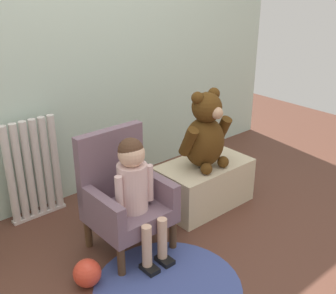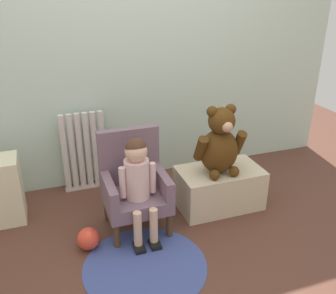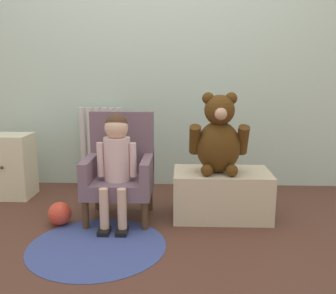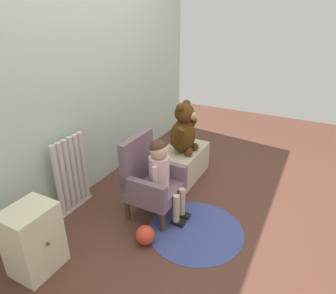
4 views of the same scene
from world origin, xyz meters
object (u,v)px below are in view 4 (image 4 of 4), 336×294
at_px(child_armchair, 150,179).
at_px(floor_rug, 196,230).
at_px(child_figure, 161,169).
at_px(low_bench, 182,163).
at_px(small_dresser, 33,240).
at_px(radiator, 72,174).
at_px(toy_ball, 145,235).
at_px(large_teddy_bear, 184,130).

height_order(child_armchair, floor_rug, child_armchair).
height_order(child_figure, low_bench, child_figure).
distance_m(small_dresser, floor_rug, 1.22).
height_order(small_dresser, child_figure, child_figure).
bearing_deg(low_bench, small_dresser, 167.72).
height_order(radiator, toy_ball, radiator).
relative_size(low_bench, toy_ball, 4.28).
relative_size(child_figure, toy_ball, 4.76).
distance_m(large_teddy_bear, floor_rug, 1.01).
bearing_deg(child_armchair, toy_ball, -155.08).
bearing_deg(small_dresser, large_teddy_bear, -13.34).
relative_size(child_armchair, low_bench, 1.10).
distance_m(child_figure, floor_rug, 0.58).
relative_size(child_armchair, toy_ball, 4.70).
bearing_deg(large_teddy_bear, toy_ball, -171.00).
distance_m(small_dresser, toy_ball, 0.79).
distance_m(radiator, large_teddy_bear, 1.14).
xyz_separation_m(large_teddy_bear, toy_ball, (-1.02, -0.16, -0.47)).
bearing_deg(radiator, low_bench, -33.40).
distance_m(radiator, floor_rug, 1.17).
bearing_deg(radiator, child_armchair, -67.73).
bearing_deg(small_dresser, low_bench, -12.28).
height_order(small_dresser, floor_rug, small_dresser).
xyz_separation_m(child_figure, low_bench, (0.69, 0.13, -0.31)).
relative_size(radiator, child_armchair, 0.97).
xyz_separation_m(small_dresser, toy_ball, (0.55, -0.54, -0.17)).
distance_m(child_armchair, floor_rug, 0.57).
bearing_deg(toy_ball, small_dresser, 135.93).
distance_m(small_dresser, child_armchair, 1.00).
height_order(radiator, child_figure, child_figure).
bearing_deg(toy_ball, radiator, 82.49).
bearing_deg(child_figure, floor_rug, -100.01).
height_order(radiator, low_bench, radiator).
xyz_separation_m(floor_rug, toy_ball, (-0.31, 0.29, 0.07)).
bearing_deg(low_bench, large_teddy_bear, -142.04).
xyz_separation_m(small_dresser, large_teddy_bear, (1.58, -0.37, 0.30)).
bearing_deg(floor_rug, radiator, 100.27).
bearing_deg(child_figure, child_armchair, 90.00).
xyz_separation_m(low_bench, floor_rug, (-0.75, -0.48, -0.16)).
bearing_deg(child_figure, small_dresser, 152.52).
bearing_deg(large_teddy_bear, child_figure, -170.81).
bearing_deg(small_dresser, radiator, 22.58).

